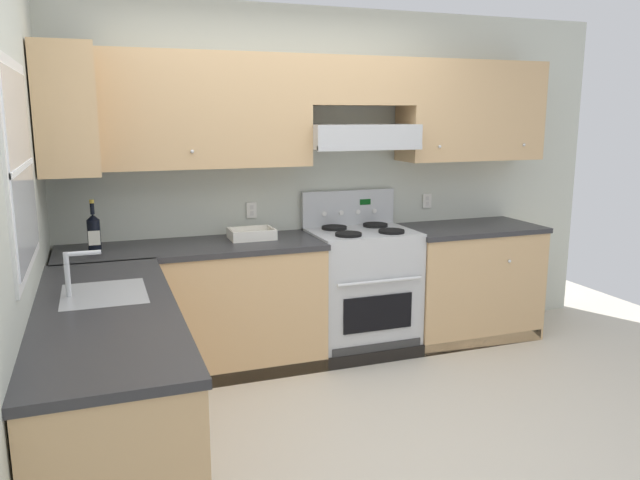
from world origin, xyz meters
The scene contains 8 objects.
ground_plane centered at (0.00, 0.00, 0.00)m, with size 7.04×7.04×0.00m, color beige.
wall_back centered at (0.41, 1.53, 1.48)m, with size 4.68×0.57×2.55m.
wall_left centered at (-1.59, 0.23, 1.34)m, with size 0.47×4.00×2.55m.
counter_back_run centered at (0.17, 1.24, 0.45)m, with size 3.60×0.65×0.91m.
counter_left_run centered at (-1.24, 0.00, 0.46)m, with size 0.63×1.91×1.13m.
stove centered at (0.59, 1.25, 0.48)m, with size 0.76×0.62×1.20m.
wine_bottle centered at (-1.28, 1.24, 1.04)m, with size 0.08×0.08×0.34m.
bowl centered at (-0.23, 1.33, 0.94)m, with size 0.31×0.23×0.07m.
Camera 1 is at (-1.25, -2.90, 1.77)m, focal length 34.89 mm.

